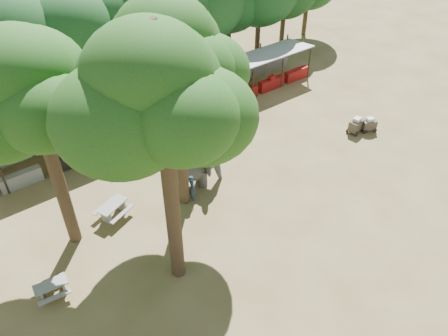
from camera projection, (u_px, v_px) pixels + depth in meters
ground at (299, 240)px, 22.21m from camera, size 100.00×100.00×0.00m
vendor_stalls at (158, 109)px, 30.13m from camera, size 28.00×2.99×2.80m
yard_tree_left at (28, 95)px, 17.27m from camera, size 7.10×6.90×11.02m
yard_tree_center at (155, 99)px, 14.96m from camera, size 7.10×6.90×12.04m
yard_tree_back at (169, 57)px, 19.31m from camera, size 7.10×6.90×11.36m
backdrop_trees at (114, 26)px, 30.68m from camera, size 46.46×5.95×8.33m
elephant at (197, 169)px, 25.01m from camera, size 3.01×2.23×2.24m
handler at (192, 188)px, 24.15m from camera, size 0.52×0.66×1.64m
picnic_table_near at (51, 288)px, 19.32m from camera, size 1.57×1.44×0.72m
picnic_table_far at (113, 209)px, 23.22m from camera, size 2.10×2.01×0.83m
cart_front at (369, 124)px, 29.87m from camera, size 1.23×1.06×1.02m
cart_back at (356, 125)px, 29.72m from camera, size 1.24×0.92×1.11m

